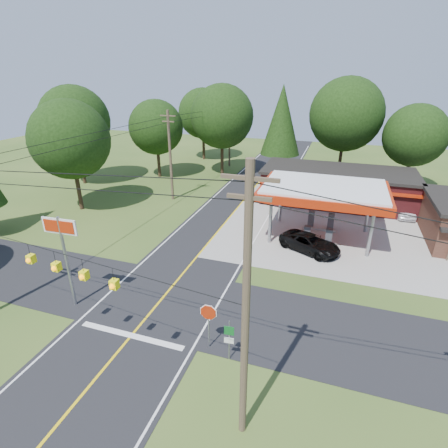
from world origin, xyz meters
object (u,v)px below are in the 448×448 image
(gas_canopy, at_px, (324,192))
(sedan_car, at_px, (405,209))
(suv_car, at_px, (310,243))
(octagonal_stop_sign, at_px, (208,316))
(big_stop_sign, at_px, (63,243))

(gas_canopy, height_order, sedan_car, gas_canopy)
(suv_car, relative_size, octagonal_stop_sign, 1.81)
(gas_canopy, distance_m, suv_car, 4.68)
(gas_canopy, bearing_deg, sedan_car, 45.00)
(gas_canopy, xyz_separation_m, sedan_car, (8.00, 8.00, -3.54))
(gas_canopy, bearing_deg, octagonal_stop_sign, -105.69)
(suv_car, distance_m, big_stop_sign, 18.59)
(suv_car, height_order, big_stop_sign, big_stop_sign)
(gas_canopy, bearing_deg, suv_car, -99.46)
(suv_car, bearing_deg, sedan_car, -11.65)
(octagonal_stop_sign, bearing_deg, big_stop_sign, 175.19)
(suv_car, relative_size, big_stop_sign, 0.83)
(big_stop_sign, bearing_deg, gas_canopy, 47.38)
(sedan_car, bearing_deg, octagonal_stop_sign, -119.35)
(big_stop_sign, bearing_deg, octagonal_stop_sign, -4.81)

